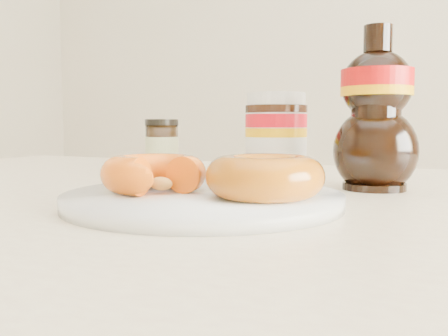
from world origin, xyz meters
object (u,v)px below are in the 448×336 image
at_px(donut_bitten, 154,173).
at_px(dark_jar, 162,147).
at_px(donut_whole, 265,177).
at_px(nutella_jar, 276,133).
at_px(plate, 203,199).
at_px(syrup_bottle, 376,109).
at_px(dining_table, 189,253).

distance_m(donut_bitten, dark_jar, 0.35).
height_order(donut_whole, nutella_jar, nutella_jar).
relative_size(plate, donut_whole, 2.52).
bearing_deg(nutella_jar, donut_whole, -72.77).
bearing_deg(donut_bitten, syrup_bottle, 48.78).
relative_size(dining_table, donut_bitten, 12.95).
relative_size(donut_bitten, nutella_jar, 0.83).
bearing_deg(dining_table, dark_jar, 130.63).
xyz_separation_m(dining_table, syrup_bottle, (0.22, 0.10, 0.19)).
xyz_separation_m(nutella_jar, syrup_bottle, (0.15, -0.05, 0.03)).
bearing_deg(plate, donut_bitten, -159.58).
relative_size(donut_whole, dark_jar, 1.22).
bearing_deg(syrup_bottle, plate, -123.91).
height_order(donut_whole, syrup_bottle, syrup_bottle).
xyz_separation_m(donut_whole, nutella_jar, (-0.08, 0.27, 0.04)).
bearing_deg(nutella_jar, dining_table, -113.36).
distance_m(dining_table, plate, 0.16).
height_order(syrup_bottle, dark_jar, syrup_bottle).
distance_m(dining_table, donut_whole, 0.22).
bearing_deg(dining_table, syrup_bottle, 24.46).
distance_m(plate, donut_bitten, 0.06).
xyz_separation_m(donut_bitten, syrup_bottle, (0.19, 0.22, 0.07)).
height_order(dining_table, syrup_bottle, syrup_bottle).
xyz_separation_m(syrup_bottle, dark_jar, (-0.37, 0.08, -0.06)).
xyz_separation_m(nutella_jar, dark_jar, (-0.21, 0.02, -0.03)).
bearing_deg(nutella_jar, syrup_bottle, -19.13).
relative_size(plate, syrup_bottle, 1.38).
height_order(dining_table, nutella_jar, nutella_jar).
xyz_separation_m(donut_whole, syrup_bottle, (0.07, 0.21, 0.07)).
height_order(dining_table, donut_bitten, donut_bitten).
bearing_deg(syrup_bottle, dining_table, -155.54).
bearing_deg(nutella_jar, plate, -87.20).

